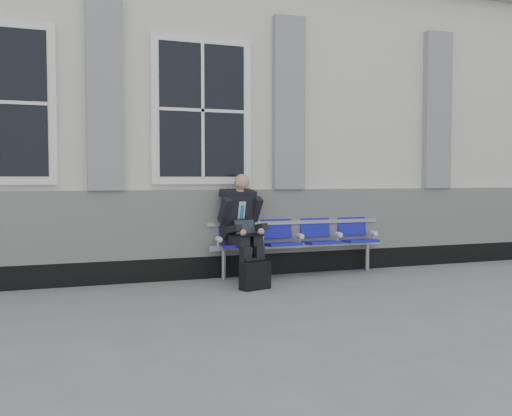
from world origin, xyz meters
name	(u,v)px	position (x,y,z in m)	size (l,w,h in m)	color
ground	(205,303)	(0.00, 0.00, 0.00)	(70.00, 70.00, 0.00)	slate
station_building	(149,125)	(-0.02, 3.47, 2.22)	(14.40, 4.40, 4.49)	beige
bench	(298,235)	(1.70, 1.32, 0.55)	(2.60, 0.47, 0.91)	#9EA0A3
businessman	(242,223)	(0.82, 1.19, 0.76)	(0.60, 0.80, 1.41)	black
briefcase	(255,275)	(0.76, 0.51, 0.18)	(0.41, 0.26, 0.39)	black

